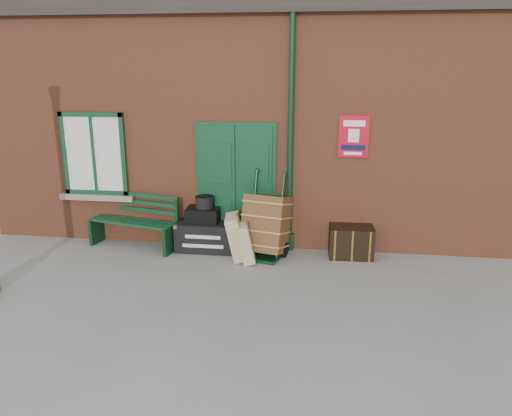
% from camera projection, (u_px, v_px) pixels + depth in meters
% --- Properties ---
extents(ground, '(80.00, 80.00, 0.00)m').
position_uv_depth(ground, '(240.00, 280.00, 7.70)').
color(ground, gray).
rests_on(ground, ground).
extents(station_building, '(10.30, 4.30, 4.36)m').
position_uv_depth(station_building, '(266.00, 116.00, 10.42)').
color(station_building, '#9A4E31').
rests_on(station_building, ground).
extents(bench, '(1.69, 0.86, 1.00)m').
position_uv_depth(bench, '(135.00, 219.00, 9.04)').
color(bench, '#103E22').
rests_on(bench, ground).
extents(houdini_trunk, '(1.04, 0.57, 0.52)m').
position_uv_depth(houdini_trunk, '(207.00, 236.00, 8.92)').
color(houdini_trunk, black).
rests_on(houdini_trunk, ground).
extents(strongbox, '(0.57, 0.42, 0.26)m').
position_uv_depth(strongbox, '(203.00, 215.00, 8.82)').
color(strongbox, black).
rests_on(strongbox, houdini_trunk).
extents(hatbox, '(0.31, 0.31, 0.21)m').
position_uv_depth(hatbox, '(204.00, 202.00, 8.75)').
color(hatbox, black).
rests_on(hatbox, strongbox).
extents(suitcase_back, '(0.44, 0.58, 0.78)m').
position_uv_depth(suitcase_back, '(236.00, 237.00, 8.46)').
color(suitcase_back, tan).
rests_on(suitcase_back, ground).
extents(suitcase_front, '(0.39, 0.52, 0.67)m').
position_uv_depth(suitcase_front, '(246.00, 242.00, 8.35)').
color(suitcase_front, tan).
rests_on(suitcase_front, ground).
extents(porter_trolley, '(0.86, 0.90, 1.45)m').
position_uv_depth(porter_trolley, '(266.00, 225.00, 8.54)').
color(porter_trolley, '#0D3419').
rests_on(porter_trolley, ground).
extents(dark_trunk, '(0.77, 0.52, 0.54)m').
position_uv_depth(dark_trunk, '(351.00, 242.00, 8.58)').
color(dark_trunk, black).
rests_on(dark_trunk, ground).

